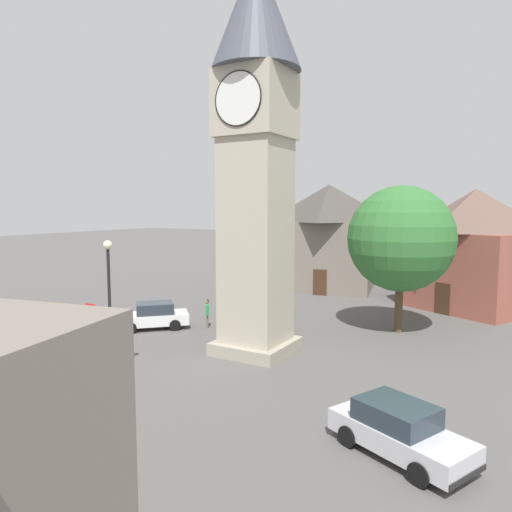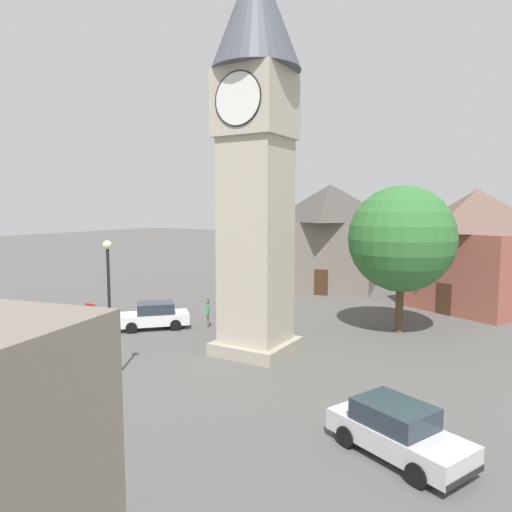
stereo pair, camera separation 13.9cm
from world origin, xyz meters
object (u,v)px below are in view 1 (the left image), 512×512
at_px(car_silver_kerb, 252,301).
at_px(building_terrace_right, 328,236).
at_px(pedestrian, 207,311).
at_px(building_corner_back, 474,248).
at_px(clock_tower, 256,123).
at_px(lamp_post, 109,290).
at_px(car_blue_kerb, 399,430).
at_px(road_sign, 91,324).
at_px(car_white_side, 153,316).
at_px(tree, 401,239).

xyz_separation_m(car_silver_kerb, building_terrace_right, (0.90, 11.55, 3.85)).
distance_m(pedestrian, building_corner_back, 19.04).
bearing_deg(car_silver_kerb, clock_tower, -57.91).
distance_m(building_terrace_right, lamp_post, 25.25).
bearing_deg(pedestrian, car_blue_kerb, -33.82).
bearing_deg(pedestrian, road_sign, -94.79).
bearing_deg(car_white_side, pedestrian, 32.97).
bearing_deg(lamp_post, building_terrace_right, 91.33).
distance_m(car_blue_kerb, lamp_post, 11.88).
bearing_deg(pedestrian, car_silver_kerb, 87.44).
relative_size(clock_tower, building_corner_back, 1.90).
bearing_deg(road_sign, lamp_post, -23.28).
bearing_deg(pedestrian, clock_tower, -27.86).
xyz_separation_m(car_white_side, building_corner_back, (15.52, 15.37, 3.50)).
xyz_separation_m(car_blue_kerb, pedestrian, (-13.19, 8.83, 0.25)).
bearing_deg(tree, building_corner_back, 71.70).
distance_m(building_terrace_right, building_corner_back, 12.06).
xyz_separation_m(car_silver_kerb, pedestrian, (-0.21, -4.77, 0.25)).
height_order(clock_tower, building_corner_back, clock_tower).
bearing_deg(road_sign, pedestrian, 85.21).
bearing_deg(pedestrian, building_terrace_right, 86.10).
relative_size(pedestrian, lamp_post, 0.29).
bearing_deg(building_corner_back, car_white_side, -135.29).
bearing_deg(building_terrace_right, pedestrian, -93.90).
relative_size(clock_tower, lamp_post, 3.27).
relative_size(clock_tower, building_terrace_right, 2.07).
distance_m(pedestrian, building_terrace_right, 16.75).
distance_m(clock_tower, car_white_side, 12.70).
distance_m(clock_tower, building_terrace_right, 20.25).
relative_size(building_corner_back, road_sign, 3.56).
height_order(clock_tower, lamp_post, clock_tower).
distance_m(car_silver_kerb, tree, 10.74).
height_order(tree, building_corner_back, building_corner_back).
xyz_separation_m(car_blue_kerb, building_corner_back, (-0.32, 22.48, 3.50)).
bearing_deg(tree, car_blue_kerb, -76.57).
xyz_separation_m(lamp_post, road_sign, (-2.36, 1.01, -1.89)).
relative_size(car_blue_kerb, car_white_side, 1.08).
relative_size(building_terrace_right, road_sign, 3.27).
height_order(building_corner_back, lamp_post, building_corner_back).
height_order(car_white_side, tree, tree).
distance_m(tree, road_sign, 16.87).
height_order(tree, building_terrace_right, building_terrace_right).
distance_m(pedestrian, lamp_post, 9.49).
height_order(tree, lamp_post, tree).
bearing_deg(car_blue_kerb, tree, 103.43).
bearing_deg(car_silver_kerb, lamp_post, -83.82).
bearing_deg(building_corner_back, building_terrace_right, 167.17).
xyz_separation_m(building_terrace_right, road_sign, (-1.77, -24.22, -2.71)).
bearing_deg(road_sign, clock_tower, 44.50).
xyz_separation_m(car_silver_kerb, lamp_post, (1.48, -13.68, 3.03)).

